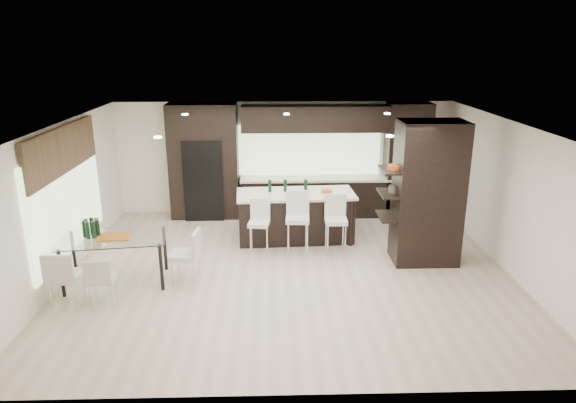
{
  "coord_description": "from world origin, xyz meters",
  "views": [
    {
      "loc": [
        -0.28,
        -8.67,
        4.06
      ],
      "look_at": [
        0.0,
        0.6,
        1.15
      ],
      "focal_mm": 32.0,
      "sensor_mm": 36.0,
      "label": 1
    }
  ],
  "objects_px": {
    "stool_right": "(336,231)",
    "bench": "(304,231)",
    "stool_mid": "(297,230)",
    "chair_end": "(185,258)",
    "chair_near": "(102,282)",
    "chair_far": "(66,280)",
    "floor_vase": "(409,233)",
    "dining_table": "(116,260)",
    "kitchen_island": "(296,216)",
    "stool_left": "(259,233)"
  },
  "relations": [
    {
      "from": "stool_left",
      "to": "chair_far",
      "type": "relative_size",
      "value": 1.0
    },
    {
      "from": "chair_near",
      "to": "chair_far",
      "type": "bearing_deg",
      "value": 179.15
    },
    {
      "from": "stool_right",
      "to": "bench",
      "type": "height_order",
      "value": "stool_right"
    },
    {
      "from": "stool_left",
      "to": "bench",
      "type": "distance_m",
      "value": 1.16
    },
    {
      "from": "bench",
      "to": "floor_vase",
      "type": "distance_m",
      "value": 2.25
    },
    {
      "from": "stool_mid",
      "to": "chair_near",
      "type": "relative_size",
      "value": 1.33
    },
    {
      "from": "dining_table",
      "to": "kitchen_island",
      "type": "bearing_deg",
      "value": 25.02
    },
    {
      "from": "stool_mid",
      "to": "chair_end",
      "type": "relative_size",
      "value": 1.17
    },
    {
      "from": "floor_vase",
      "to": "dining_table",
      "type": "relative_size",
      "value": 0.65
    },
    {
      "from": "stool_left",
      "to": "dining_table",
      "type": "distance_m",
      "value": 2.72
    },
    {
      "from": "stool_right",
      "to": "chair_near",
      "type": "bearing_deg",
      "value": -152.73
    },
    {
      "from": "stool_left",
      "to": "chair_far",
      "type": "height_order",
      "value": "chair_far"
    },
    {
      "from": "stool_mid",
      "to": "stool_left",
      "type": "bearing_deg",
      "value": -178.53
    },
    {
      "from": "floor_vase",
      "to": "chair_far",
      "type": "xyz_separation_m",
      "value": [
        -5.87,
        -1.6,
        -0.12
      ]
    },
    {
      "from": "floor_vase",
      "to": "chair_far",
      "type": "bearing_deg",
      "value": -164.73
    },
    {
      "from": "kitchen_island",
      "to": "chair_near",
      "type": "distance_m",
      "value": 4.25
    },
    {
      "from": "bench",
      "to": "chair_end",
      "type": "bearing_deg",
      "value": -149.08
    },
    {
      "from": "bench",
      "to": "chair_near",
      "type": "height_order",
      "value": "chair_near"
    },
    {
      "from": "stool_right",
      "to": "kitchen_island",
      "type": "bearing_deg",
      "value": 133.09
    },
    {
      "from": "bench",
      "to": "dining_table",
      "type": "distance_m",
      "value": 3.86
    },
    {
      "from": "stool_right",
      "to": "chair_near",
      "type": "height_order",
      "value": "stool_right"
    },
    {
      "from": "stool_mid",
      "to": "bench",
      "type": "height_order",
      "value": "stool_mid"
    },
    {
      "from": "stool_mid",
      "to": "bench",
      "type": "xyz_separation_m",
      "value": [
        0.16,
        0.71,
        -0.28
      ]
    },
    {
      "from": "stool_left",
      "to": "chair_far",
      "type": "xyz_separation_m",
      "value": [
        -3.01,
        -2.0,
        0.0
      ]
    },
    {
      "from": "bench",
      "to": "chair_far",
      "type": "bearing_deg",
      "value": -155.28
    },
    {
      "from": "kitchen_island",
      "to": "stool_right",
      "type": "height_order",
      "value": "kitchen_island"
    },
    {
      "from": "chair_near",
      "to": "chair_end",
      "type": "bearing_deg",
      "value": 28.88
    },
    {
      "from": "stool_mid",
      "to": "chair_end",
      "type": "height_order",
      "value": "stool_mid"
    },
    {
      "from": "stool_left",
      "to": "stool_right",
      "type": "distance_m",
      "value": 1.51
    },
    {
      "from": "dining_table",
      "to": "floor_vase",
      "type": "bearing_deg",
      "value": 1.45
    },
    {
      "from": "kitchen_island",
      "to": "chair_end",
      "type": "distance_m",
      "value": 2.84
    },
    {
      "from": "chair_end",
      "to": "floor_vase",
      "type": "bearing_deg",
      "value": -73.1
    },
    {
      "from": "bench",
      "to": "floor_vase",
      "type": "height_order",
      "value": "floor_vase"
    },
    {
      "from": "chair_near",
      "to": "stool_left",
      "type": "bearing_deg",
      "value": 34.31
    },
    {
      "from": "kitchen_island",
      "to": "dining_table",
      "type": "relative_size",
      "value": 1.4
    },
    {
      "from": "floor_vase",
      "to": "chair_near",
      "type": "height_order",
      "value": "floor_vase"
    },
    {
      "from": "stool_right",
      "to": "bench",
      "type": "relative_size",
      "value": 0.8
    },
    {
      "from": "stool_left",
      "to": "chair_end",
      "type": "distance_m",
      "value": 1.72
    },
    {
      "from": "kitchen_island",
      "to": "floor_vase",
      "type": "xyz_separation_m",
      "value": [
        2.11,
        -1.22,
        0.06
      ]
    },
    {
      "from": "floor_vase",
      "to": "chair_end",
      "type": "bearing_deg",
      "value": -169.2
    },
    {
      "from": "stool_left",
      "to": "bench",
      "type": "bearing_deg",
      "value": 44.8
    },
    {
      "from": "chair_end",
      "to": "chair_far",
      "type": "bearing_deg",
      "value": 121.16
    },
    {
      "from": "kitchen_island",
      "to": "chair_far",
      "type": "height_order",
      "value": "kitchen_island"
    },
    {
      "from": "stool_left",
      "to": "stool_right",
      "type": "height_order",
      "value": "stool_right"
    },
    {
      "from": "chair_far",
      "to": "chair_end",
      "type": "xyz_separation_m",
      "value": [
        1.75,
        0.82,
        -0.01
      ]
    },
    {
      "from": "floor_vase",
      "to": "dining_table",
      "type": "distance_m",
      "value": 5.38
    },
    {
      "from": "stool_left",
      "to": "kitchen_island",
      "type": "bearing_deg",
      "value": 55.84
    },
    {
      "from": "stool_mid",
      "to": "dining_table",
      "type": "xyz_separation_m",
      "value": [
        -3.21,
        -1.15,
        -0.09
      ]
    },
    {
      "from": "chair_near",
      "to": "chair_end",
      "type": "xyz_separation_m",
      "value": [
        1.2,
        0.78,
        0.05
      ]
    },
    {
      "from": "bench",
      "to": "dining_table",
      "type": "height_order",
      "value": "dining_table"
    }
  ]
}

